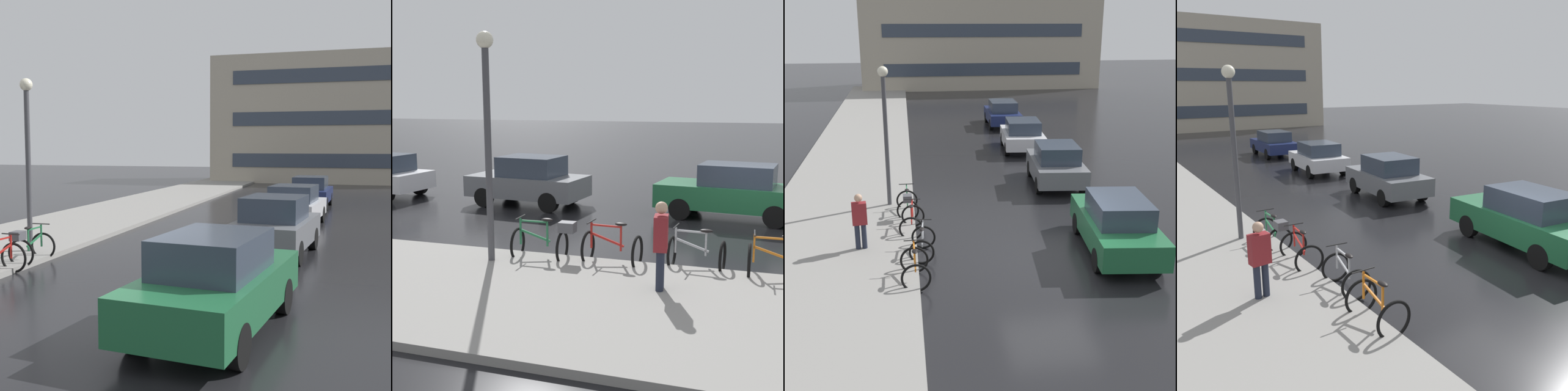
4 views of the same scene
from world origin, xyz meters
The scene contains 9 objects.
ground_plane centered at (0.00, 0.00, 0.00)m, with size 140.00×140.00×0.00m, color black.
bicycle_nearest centered at (-3.69, -0.66, 0.41)m, with size 0.76×1.11×0.97m.
bicycle_second centered at (-3.45, 0.90, 0.39)m, with size 0.78×1.16×0.93m.
bicycle_third centered at (-3.70, 2.63, 0.40)m, with size 0.81×1.21×0.98m.
bicycle_farthest centered at (-3.82, 4.07, 0.50)m, with size 0.74×1.36×0.98m.
car_green centered at (1.94, 0.48, 0.81)m, with size 2.23×4.45×1.63m.
car_grey centered at (2.03, 7.04, 0.82)m, with size 2.23×4.00×1.65m.
pedestrian centered at (-5.14, 1.35, 0.98)m, with size 0.43×0.28×1.74m.
streetlamp centered at (-4.43, 5.07, 3.00)m, with size 0.34×0.34×4.82m.
Camera 2 is at (-14.39, -0.25, 3.50)m, focal length 50.00 mm.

